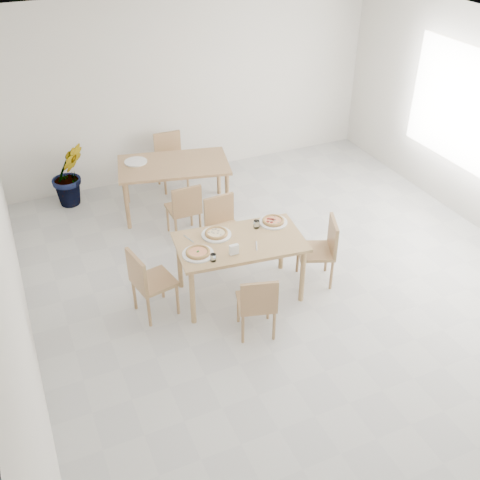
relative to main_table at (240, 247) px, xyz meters
name	(u,v)px	position (x,y,z in m)	size (l,w,h in m)	color
main_table	(240,247)	(0.00, 0.00, 0.00)	(1.51, 0.97, 0.75)	tan
chair_south	(257,302)	(-0.12, -0.72, -0.21)	(0.48, 0.48, 0.79)	#A18150
chair_north	(223,224)	(0.13, 0.82, -0.18)	(0.43, 0.43, 0.82)	#A18150
chair_west	(147,279)	(-1.07, 0.08, -0.17)	(0.49, 0.49, 0.84)	#A18150
chair_east	(323,247)	(1.00, -0.16, -0.17)	(0.54, 0.54, 0.84)	#A18150
plate_margherita	(198,254)	(-0.52, -0.06, 0.10)	(0.34, 0.34, 0.02)	white
plate_mushroom	(216,235)	(-0.20, 0.21, 0.10)	(0.34, 0.34, 0.02)	white
plate_pepperoni	(273,222)	(0.51, 0.19, 0.10)	(0.33, 0.33, 0.02)	white
pizza_margherita	(198,252)	(-0.52, -0.06, 0.12)	(0.34, 0.34, 0.03)	tan
pizza_mushroom	(216,233)	(-0.20, 0.21, 0.12)	(0.28, 0.28, 0.03)	tan
pizza_pepperoni	(273,220)	(0.51, 0.19, 0.12)	(0.32, 0.32, 0.03)	tan
tumbler_a	(256,224)	(0.28, 0.17, 0.13)	(0.07, 0.07, 0.09)	white
tumbler_b	(213,258)	(-0.41, -0.24, 0.13)	(0.06, 0.06, 0.08)	white
napkin_holder	(234,250)	(-0.17, -0.22, 0.15)	(0.11, 0.05, 0.12)	silver
fork_a	(189,239)	(-0.51, 0.26, 0.09)	(0.02, 0.19, 0.01)	silver
fork_b	(256,246)	(0.12, -0.17, 0.09)	(0.02, 0.18, 0.01)	silver
second_table	(174,169)	(-0.07, 2.16, 0.01)	(1.69, 1.20, 0.75)	#A18150
chair_back_s	(185,207)	(-0.18, 1.40, -0.19)	(0.41, 0.41, 0.81)	#A18150
chair_back_n	(170,156)	(0.12, 2.93, -0.17)	(0.43, 0.43, 0.85)	#A18150
plate_empty	(136,162)	(-0.54, 2.41, 0.10)	(0.32, 0.32, 0.02)	white
potted_plant	(69,174)	(-1.41, 2.98, -0.18)	(0.53, 0.43, 0.96)	#206D21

